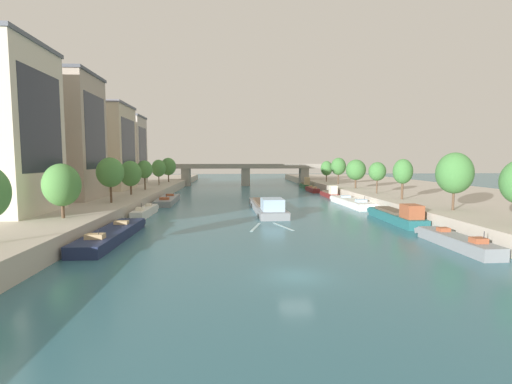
{
  "coord_description": "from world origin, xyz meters",
  "views": [
    {
      "loc": [
        -4.87,
        -26.55,
        8.75
      ],
      "look_at": [
        0.0,
        44.84,
        2.41
      ],
      "focal_mm": 25.6,
      "sensor_mm": 36.0,
      "label": 1
    }
  ],
  "objects_px": {
    "moored_boat_left_far": "(168,200)",
    "moored_boat_right_upstream": "(351,202)",
    "moored_boat_right_end": "(456,241)",
    "tree_left_midway": "(62,185)",
    "tree_right_far": "(338,166)",
    "tree_right_midway": "(454,173)",
    "tree_left_past_mid": "(168,167)",
    "tree_right_by_lamp": "(356,170)",
    "tree_left_nearest": "(145,169)",
    "moored_boat_right_midway": "(397,216)",
    "moored_boat_left_downstream": "(145,212)",
    "moored_boat_right_near": "(312,189)",
    "barge_midriver": "(267,206)",
    "moored_boat_right_gap_after": "(305,185)",
    "bridge_far": "(246,172)",
    "tree_right_second": "(403,172)",
    "moored_boat_left_gap_after": "(112,235)",
    "tree_right_nearest": "(377,171)",
    "tree_left_distant": "(159,168)",
    "tree_right_distant": "(327,168)",
    "tree_left_by_lamp": "(131,174)",
    "tree_left_end_of_row": "(110,172)",
    "moored_boat_right_lone": "(330,193)"
  },
  "relations": [
    {
      "from": "moored_boat_left_far",
      "to": "moored_boat_right_upstream",
      "type": "relative_size",
      "value": 0.97
    },
    {
      "from": "moored_boat_right_upstream",
      "to": "moored_boat_right_end",
      "type": "bearing_deg",
      "value": -90.97
    },
    {
      "from": "tree_left_midway",
      "to": "tree_right_far",
      "type": "relative_size",
      "value": 0.87
    },
    {
      "from": "moored_boat_right_end",
      "to": "tree_right_midway",
      "type": "height_order",
      "value": "tree_right_midway"
    },
    {
      "from": "tree_left_past_mid",
      "to": "tree_right_by_lamp",
      "type": "distance_m",
      "value": 54.8
    },
    {
      "from": "moored_boat_right_end",
      "to": "tree_right_by_lamp",
      "type": "xyz_separation_m",
      "value": [
        6.45,
        48.38,
        5.77
      ]
    },
    {
      "from": "tree_left_nearest",
      "to": "tree_right_far",
      "type": "relative_size",
      "value": 0.91
    },
    {
      "from": "moored_boat_right_end",
      "to": "moored_boat_right_midway",
      "type": "distance_m",
      "value": 14.7
    },
    {
      "from": "moored_boat_left_downstream",
      "to": "tree_left_midway",
      "type": "xyz_separation_m",
      "value": [
        -5.74,
        -14.96,
        5.23
      ]
    },
    {
      "from": "moored_boat_right_near",
      "to": "barge_midriver",
      "type": "bearing_deg",
      "value": -113.44
    },
    {
      "from": "moored_boat_right_gap_after",
      "to": "tree_left_past_mid",
      "type": "height_order",
      "value": "tree_left_past_mid"
    },
    {
      "from": "moored_boat_left_far",
      "to": "bridge_far",
      "type": "distance_m",
      "value": 51.75
    },
    {
      "from": "moored_boat_right_near",
      "to": "tree_right_midway",
      "type": "height_order",
      "value": "tree_right_midway"
    },
    {
      "from": "tree_right_second",
      "to": "barge_midriver",
      "type": "bearing_deg",
      "value": 174.84
    },
    {
      "from": "tree_left_nearest",
      "to": "tree_left_past_mid",
      "type": "bearing_deg",
      "value": 89.17
    },
    {
      "from": "moored_boat_left_gap_after",
      "to": "tree_right_midway",
      "type": "relative_size",
      "value": 2.24
    },
    {
      "from": "moored_boat_right_upstream",
      "to": "tree_right_nearest",
      "type": "relative_size",
      "value": 2.74
    },
    {
      "from": "tree_left_distant",
      "to": "tree_right_distant",
      "type": "height_order",
      "value": "tree_left_distant"
    },
    {
      "from": "moored_boat_right_midway",
      "to": "tree_right_midway",
      "type": "relative_size",
      "value": 1.94
    },
    {
      "from": "moored_boat_right_gap_after",
      "to": "tree_left_by_lamp",
      "type": "bearing_deg",
      "value": -135.83
    },
    {
      "from": "moored_boat_right_end",
      "to": "tree_left_end_of_row",
      "type": "height_order",
      "value": "tree_left_end_of_row"
    },
    {
      "from": "moored_boat_right_midway",
      "to": "tree_left_distant",
      "type": "distance_m",
      "value": 63.85
    },
    {
      "from": "tree_left_nearest",
      "to": "tree_right_distant",
      "type": "height_order",
      "value": "tree_left_nearest"
    },
    {
      "from": "moored_boat_right_upstream",
      "to": "tree_right_nearest",
      "type": "xyz_separation_m",
      "value": [
        5.75,
        2.09,
        5.81
      ]
    },
    {
      "from": "moored_boat_right_near",
      "to": "tree_right_far",
      "type": "distance_m",
      "value": 9.38
    },
    {
      "from": "moored_boat_right_near",
      "to": "moored_boat_right_gap_after",
      "type": "distance_m",
      "value": 13.01
    },
    {
      "from": "tree_right_midway",
      "to": "tree_left_end_of_row",
      "type": "bearing_deg",
      "value": 166.09
    },
    {
      "from": "moored_boat_left_downstream",
      "to": "moored_boat_right_near",
      "type": "xyz_separation_m",
      "value": [
        35.66,
        41.02,
        -0.06
      ]
    },
    {
      "from": "tree_left_end_of_row",
      "to": "tree_right_nearest",
      "type": "xyz_separation_m",
      "value": [
        47.36,
        12.46,
        -0.36
      ]
    },
    {
      "from": "tree_right_nearest",
      "to": "tree_right_far",
      "type": "relative_size",
      "value": 0.86
    },
    {
      "from": "tree_left_end_of_row",
      "to": "moored_boat_right_gap_after",
      "type": "bearing_deg",
      "value": 52.38
    },
    {
      "from": "moored_boat_right_near",
      "to": "tree_left_past_mid",
      "type": "bearing_deg",
      "value": 164.21
    },
    {
      "from": "moored_boat_left_downstream",
      "to": "moored_boat_right_midway",
      "type": "bearing_deg",
      "value": -12.9
    },
    {
      "from": "moored_boat_left_downstream",
      "to": "tree_left_nearest",
      "type": "xyz_separation_m",
      "value": [
        -5.62,
        24.42,
        5.94
      ]
    },
    {
      "from": "tree_right_second",
      "to": "tree_right_nearest",
      "type": "height_order",
      "value": "tree_right_second"
    },
    {
      "from": "moored_boat_right_end",
      "to": "moored_boat_right_near",
      "type": "bearing_deg",
      "value": 90.18
    },
    {
      "from": "moored_boat_right_lone",
      "to": "tree_left_by_lamp",
      "type": "distance_m",
      "value": 44.56
    },
    {
      "from": "tree_left_midway",
      "to": "moored_boat_left_far",
      "type": "bearing_deg",
      "value": 78.94
    },
    {
      "from": "moored_boat_left_gap_after",
      "to": "tree_right_by_lamp",
      "type": "bearing_deg",
      "value": 45.5
    },
    {
      "from": "moored_boat_right_lone",
      "to": "tree_left_distant",
      "type": "relative_size",
      "value": 1.62
    },
    {
      "from": "moored_boat_left_gap_after",
      "to": "moored_boat_right_gap_after",
      "type": "xyz_separation_m",
      "value": [
        35.99,
        71.34,
        0.4
      ]
    },
    {
      "from": "moored_boat_right_gap_after",
      "to": "tree_left_end_of_row",
      "type": "relative_size",
      "value": 1.48
    },
    {
      "from": "bridge_far",
      "to": "moored_boat_right_upstream",
      "type": "bearing_deg",
      "value": -71.82
    },
    {
      "from": "moored_boat_right_lone",
      "to": "tree_right_second",
      "type": "relative_size",
      "value": 1.59
    },
    {
      "from": "barge_midriver",
      "to": "moored_boat_left_far",
      "type": "bearing_deg",
      "value": 144.57
    },
    {
      "from": "moored_boat_left_far",
      "to": "tree_right_nearest",
      "type": "distance_m",
      "value": 42.31
    },
    {
      "from": "moored_boat_right_end",
      "to": "tree_left_past_mid",
      "type": "height_order",
      "value": "tree_left_past_mid"
    },
    {
      "from": "moored_boat_left_downstream",
      "to": "tree_left_nearest",
      "type": "distance_m",
      "value": 25.75
    },
    {
      "from": "tree_left_distant",
      "to": "bridge_far",
      "type": "distance_m",
      "value": 35.51
    },
    {
      "from": "tree_left_midway",
      "to": "bridge_far",
      "type": "xyz_separation_m",
      "value": [
        24.04,
        80.55,
        -1.2
      ]
    }
  ]
}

